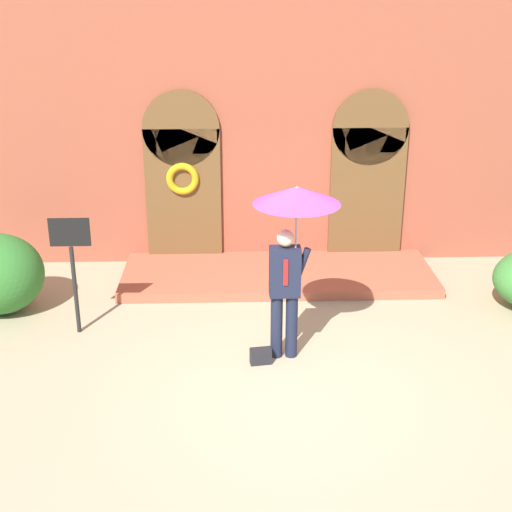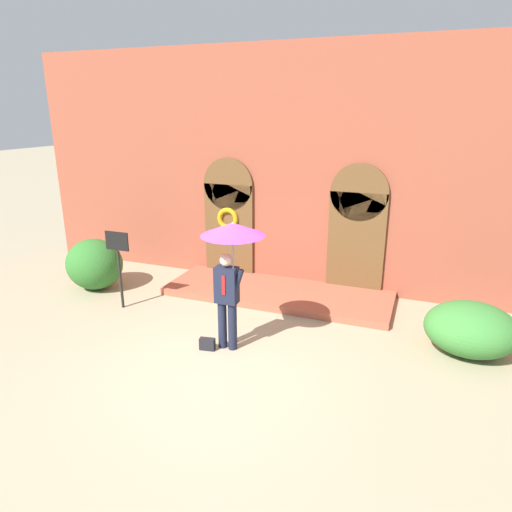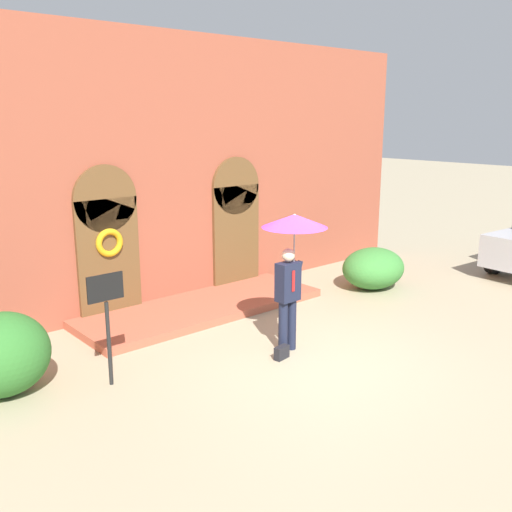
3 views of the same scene
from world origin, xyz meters
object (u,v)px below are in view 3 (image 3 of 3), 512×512
object	(u,v)px
handbag	(282,352)
shrub_right	(373,268)
sign_post	(107,311)
shrub_left	(2,354)
person_with_umbrella	(293,241)

from	to	relation	value
handbag	shrub_right	world-z (taller)	shrub_right
sign_post	shrub_right	world-z (taller)	sign_post
sign_post	shrub_left	xyz separation A→B (m)	(-1.31, 0.73, -0.55)
sign_post	shrub_left	bearing A→B (deg)	150.84
handbag	shrub_left	world-z (taller)	shrub_left
handbag	shrub_left	size ratio (longest dim) A/B	0.20
handbag	shrub_left	distance (m)	4.28
sign_post	shrub_left	distance (m)	1.59
handbag	sign_post	distance (m)	2.96
person_with_umbrella	handbag	xyz separation A→B (m)	(-0.42, -0.20, -1.80)
handbag	shrub_right	bearing A→B (deg)	10.36
shrub_left	sign_post	bearing A→B (deg)	-29.16
handbag	person_with_umbrella	bearing A→B (deg)	16.61
sign_post	shrub_right	distance (m)	7.04
person_with_umbrella	handbag	world-z (taller)	person_with_umbrella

